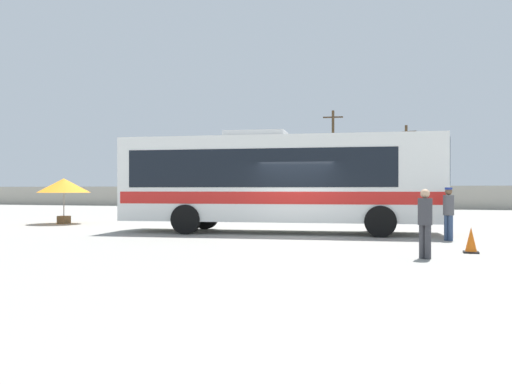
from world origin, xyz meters
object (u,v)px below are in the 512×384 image
passenger_waiting_on_apron (425,219)px  parked_car_leftmost_maroon (186,199)px  parked_car_third_maroon (336,200)px  utility_pole_far (406,164)px  vendor_umbrella_secondary_orange (64,186)px  parked_car_second_dark_blue (251,199)px  coach_bus_white_red (276,179)px  roadside_tree_midleft (331,160)px  attendant_by_bus_door (449,210)px  roadside_tree_left (253,162)px  traffic_cone_on_apron (471,240)px  utility_pole_near (333,157)px

passenger_waiting_on_apron → parked_car_leftmost_maroon: passenger_waiting_on_apron is taller
parked_car_third_maroon → utility_pole_far: (5.16, 6.57, 3.08)m
vendor_umbrella_secondary_orange → parked_car_second_dark_blue: size_ratio=0.58×
parked_car_second_dark_blue → parked_car_third_maroon: 7.32m
utility_pole_far → passenger_waiting_on_apron: bearing=-87.3°
parked_car_second_dark_blue → coach_bus_white_red: bearing=-69.3°
passenger_waiting_on_apron → roadside_tree_midleft: bearing=103.2°
attendant_by_bus_door → utility_pole_far: bearing=94.3°
parked_car_leftmost_maroon → coach_bus_white_red: bearing=-57.5°
roadside_tree_left → traffic_cone_on_apron: size_ratio=9.40×
traffic_cone_on_apron → roadside_tree_midleft: bearing=105.4°
coach_bus_white_red → passenger_waiting_on_apron: 7.92m
parked_car_leftmost_maroon → parked_car_second_dark_blue: parked_car_second_dark_blue is taller
vendor_umbrella_secondary_orange → parked_car_third_maroon: 23.72m
coach_bus_white_red → roadside_tree_left: size_ratio=1.93×
coach_bus_white_red → traffic_cone_on_apron: bearing=-35.3°
vendor_umbrella_secondary_orange → parked_car_leftmost_maroon: (-3.98, 21.12, -0.92)m
passenger_waiting_on_apron → parked_car_second_dark_blue: 32.96m
passenger_waiting_on_apron → utility_pole_far: (-1.72, 36.24, 2.96)m
parked_car_third_maroon → roadside_tree_left: (-9.03, 5.96, 3.48)m
attendant_by_bus_door → passenger_waiting_on_apron: bearing=-98.2°
parked_car_third_maroon → roadside_tree_midleft: roadside_tree_midleft is taller
passenger_waiting_on_apron → utility_pole_far: utility_pole_far is taller
attendant_by_bus_door → passenger_waiting_on_apron: attendant_by_bus_door is taller
roadside_tree_midleft → utility_pole_near: bearing=-62.2°
parked_car_third_maroon → traffic_cone_on_apron: 29.30m
parked_car_third_maroon → utility_pole_near: 6.68m
passenger_waiting_on_apron → roadside_tree_left: (-15.90, 35.63, 3.36)m
parked_car_second_dark_blue → parked_car_third_maroon: (7.32, -0.08, -0.04)m
attendant_by_bus_door → parked_car_leftmost_maroon: size_ratio=0.37×
roadside_tree_left → traffic_cone_on_apron: (16.97, -34.16, -3.94)m
parked_car_second_dark_blue → roadside_tree_left: (-1.71, 5.88, 3.44)m
coach_bus_white_red → utility_pole_far: size_ratio=1.59×
vendor_umbrella_secondary_orange → parked_car_leftmost_maroon: bearing=100.7°
utility_pole_near → roadside_tree_midleft: bearing=117.8°
parked_car_leftmost_maroon → utility_pole_near: utility_pole_near is taller
vendor_umbrella_secondary_orange → parked_car_third_maroon: bearing=67.8°
attendant_by_bus_door → parked_car_leftmost_maroon: bearing=130.2°
roadside_tree_midleft → coach_bus_white_red: bearing=-83.9°
roadside_tree_midleft → traffic_cone_on_apron: size_ratio=9.90×
parked_car_second_dark_blue → traffic_cone_on_apron: 32.14m
utility_pole_near → parked_car_third_maroon: bearing=-77.4°
roadside_tree_left → traffic_cone_on_apron: bearing=-63.6°
parked_car_leftmost_maroon → utility_pole_near: (11.73, 6.20, 3.76)m
coach_bus_white_red → roadside_tree_midleft: (-3.16, 29.67, 2.34)m
utility_pole_near → traffic_cone_on_apron: size_ratio=13.70×
coach_bus_white_red → passenger_waiting_on_apron: size_ratio=7.40×
coach_bus_white_red → parked_car_third_maroon: coach_bus_white_red is taller
passenger_waiting_on_apron → parked_car_third_maroon: passenger_waiting_on_apron is taller
attendant_by_bus_door → utility_pole_near: utility_pole_near is taller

